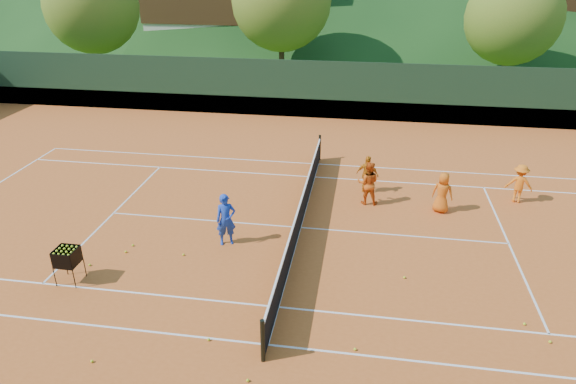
# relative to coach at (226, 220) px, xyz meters

# --- Properties ---
(ground) EXTENTS (400.00, 400.00, 0.00)m
(ground) POSITION_rel_coach_xyz_m (2.07, 1.31, -0.83)
(ground) COLOR #2B531A
(ground) RESTS_ON ground
(clay_court) EXTENTS (40.00, 24.00, 0.02)m
(clay_court) POSITION_rel_coach_xyz_m (2.07, 1.31, -0.82)
(clay_court) COLOR #BF551E
(clay_court) RESTS_ON ground
(coach) EXTENTS (0.70, 0.59, 1.62)m
(coach) POSITION_rel_coach_xyz_m (0.00, 0.00, 0.00)
(coach) COLOR #1B3EB5
(coach) RESTS_ON clay_court
(student_a) EXTENTS (0.75, 0.59, 1.54)m
(student_a) POSITION_rel_coach_xyz_m (4.14, 3.44, -0.04)
(student_a) COLOR #D35212
(student_a) RESTS_ON clay_court
(student_b) EXTENTS (0.88, 0.55, 1.40)m
(student_b) POSITION_rel_coach_xyz_m (4.11, 4.37, -0.11)
(student_b) COLOR orange
(student_b) RESTS_ON clay_court
(student_c) EXTENTS (0.80, 0.64, 1.41)m
(student_c) POSITION_rel_coach_xyz_m (6.63, 3.18, -0.10)
(student_c) COLOR orange
(student_c) RESTS_ON clay_court
(student_d) EXTENTS (0.98, 0.67, 1.40)m
(student_d) POSITION_rel_coach_xyz_m (9.37, 4.38, -0.11)
(student_d) COLOR orange
(student_d) RESTS_ON clay_court
(tennis_ball_0) EXTENTS (0.07, 0.07, 0.07)m
(tennis_ball_0) POSITION_rel_coach_xyz_m (4.03, -4.05, -0.78)
(tennis_ball_0) COLOR #C0DE25
(tennis_ball_0) RESTS_ON clay_court
(tennis_ball_1) EXTENTS (0.07, 0.07, 0.07)m
(tennis_ball_1) POSITION_rel_coach_xyz_m (-1.08, -0.89, -0.78)
(tennis_ball_1) COLOR #C0DE25
(tennis_ball_1) RESTS_ON clay_court
(tennis_ball_2) EXTENTS (0.07, 0.07, 0.07)m
(tennis_ball_2) POSITION_rel_coach_xyz_m (1.87, -5.32, -0.78)
(tennis_ball_2) COLOR #C0DE25
(tennis_ball_2) RESTS_ON clay_court
(tennis_ball_5) EXTENTS (0.07, 0.07, 0.07)m
(tennis_ball_5) POSITION_rel_coach_xyz_m (-3.51, -1.81, -0.78)
(tennis_ball_5) COLOR #C0DE25
(tennis_ball_5) RESTS_ON clay_court
(tennis_ball_6) EXTENTS (0.07, 0.07, 0.07)m
(tennis_ball_6) POSITION_rel_coach_xyz_m (-2.81, -1.00, -0.78)
(tennis_ball_6) COLOR #C0DE25
(tennis_ball_6) RESTS_ON clay_court
(tennis_ball_7) EXTENTS (0.07, 0.07, 0.07)m
(tennis_ball_7) POSITION_rel_coach_xyz_m (7.98, -2.56, -0.78)
(tennis_ball_7) COLOR #C0DE25
(tennis_ball_7) RESTS_ON clay_court
(tennis_ball_8) EXTENTS (0.07, 0.07, 0.07)m
(tennis_ball_8) POSITION_rel_coach_xyz_m (0.71, -4.25, -0.78)
(tennis_ball_8) COLOR #C0DE25
(tennis_ball_8) RESTS_ON clay_court
(tennis_ball_10) EXTENTS (0.07, 0.07, 0.07)m
(tennis_ball_10) POSITION_rel_coach_xyz_m (-1.58, -5.31, -0.78)
(tennis_ball_10) COLOR #C0DE25
(tennis_ball_10) RESTS_ON clay_court
(tennis_ball_14) EXTENTS (0.07, 0.07, 0.07)m
(tennis_ball_14) POSITION_rel_coach_xyz_m (8.39, -3.11, -0.78)
(tennis_ball_14) COLOR #C0DE25
(tennis_ball_14) RESTS_ON clay_court
(tennis_ball_15) EXTENTS (0.07, 0.07, 0.07)m
(tennis_ball_15) POSITION_rel_coach_xyz_m (5.25, -1.05, -0.78)
(tennis_ball_15) COLOR #C0DE25
(tennis_ball_15) RESTS_ON clay_court
(tennis_ball_16) EXTENTS (0.07, 0.07, 0.07)m
(tennis_ball_16) POSITION_rel_coach_xyz_m (-2.76, -0.62, -0.78)
(tennis_ball_16) COLOR #C0DE25
(tennis_ball_16) RESTS_ON clay_court
(court_lines) EXTENTS (23.83, 11.03, 0.00)m
(court_lines) POSITION_rel_coach_xyz_m (2.07, 1.31, -0.81)
(court_lines) COLOR white
(court_lines) RESTS_ON clay_court
(tennis_net) EXTENTS (0.10, 12.07, 1.10)m
(tennis_net) POSITION_rel_coach_xyz_m (2.07, 1.31, -0.31)
(tennis_net) COLOR black
(tennis_net) RESTS_ON clay_court
(perimeter_fence) EXTENTS (40.40, 24.24, 3.00)m
(perimeter_fence) POSITION_rel_coach_xyz_m (2.07, 1.31, 0.44)
(perimeter_fence) COLOR black
(perimeter_fence) RESTS_ON clay_court
(ball_hopper) EXTENTS (0.57, 0.57, 1.00)m
(ball_hopper) POSITION_rel_coach_xyz_m (-3.63, -2.57, -0.06)
(ball_hopper) COLOR black
(ball_hopper) RESTS_ON clay_court
(tree_a) EXTENTS (6.00, 6.00, 7.88)m
(tree_a) POSITION_rel_coach_xyz_m (-13.93, 19.31, 4.04)
(tree_a) COLOR #41291A
(tree_a) RESTS_ON ground
(tree_b) EXTENTS (6.40, 6.40, 8.40)m
(tree_b) POSITION_rel_coach_xyz_m (-1.93, 21.31, 4.36)
(tree_b) COLOR #3E2618
(tree_b) RESTS_ON ground
(tree_c) EXTENTS (5.60, 5.60, 7.35)m
(tree_c) POSITION_rel_coach_xyz_m (12.07, 20.31, 3.71)
(tree_c) COLOR #402919
(tree_c) RESTS_ON ground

